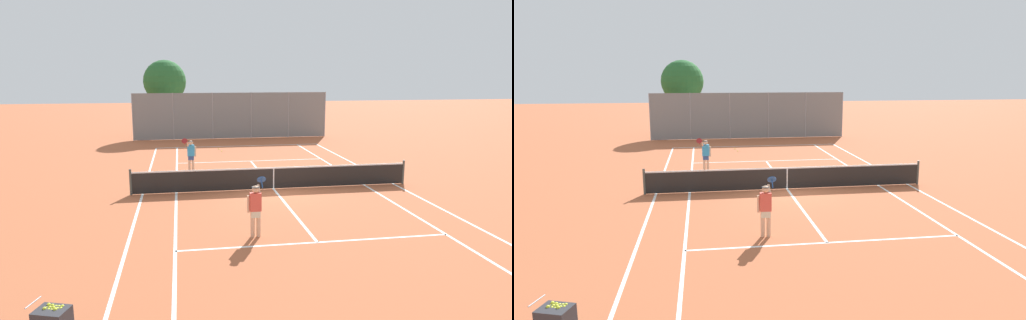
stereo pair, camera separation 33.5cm
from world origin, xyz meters
The scene contains 10 objects.
ground_plane centered at (0.00, 0.00, 0.00)m, with size 120.00×120.00×0.00m, color #B25B38.
court_line_markings centered at (0.00, 0.00, 0.00)m, with size 11.10×23.90×0.01m.
tennis_net centered at (0.00, 0.00, 0.51)m, with size 12.00×0.10×1.07m.
player_near_side centered at (-1.72, -5.61, 0.93)m, with size 0.67×0.73×1.77m.
player_far_left centered at (-3.40, 4.03, 0.93)m, with size 0.71×0.72×1.77m.
loose_tennis_ball_0 centered at (-1.45, 10.75, 0.03)m, with size 0.07×0.07×0.07m, color #D1DB33.
loose_tennis_ball_1 centered at (-1.34, 9.82, 0.03)m, with size 0.07×0.07×0.07m, color #D1DB33.
loose_tennis_ball_2 centered at (0.62, 3.12, 0.03)m, with size 0.07×0.07×0.07m, color #D1DB33.
back_fence centered at (0.00, 15.62, 1.74)m, with size 14.67×0.08×3.47m.
tree_behind_left centered at (-5.06, 18.45, 4.16)m, with size 3.34×3.34×5.92m.
Camera 2 is at (-3.55, -18.71, 4.91)m, focal length 32.00 mm.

